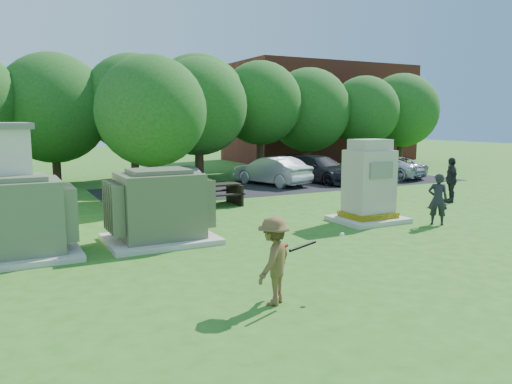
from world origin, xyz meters
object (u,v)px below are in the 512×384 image
car_silver_b (385,167)px  person_by_generator (438,199)px  batter (274,261)px  person_walking_right (451,180)px  car_silver_a (271,171)px  car_white (188,178)px  generator_cabinet (369,186)px  car_dark (319,169)px  transformer_left (14,220)px  transformer_right (160,208)px  picnic_table (215,192)px

car_silver_b → person_by_generator: bearing=41.3°
batter → person_walking_right: person_walking_right is taller
car_silver_a → person_walking_right: bearing=99.4°
car_white → car_silver_b: car_silver_b is taller
generator_cabinet → car_silver_b: (9.28, 9.57, -0.56)m
car_dark → person_walking_right: bearing=-93.6°
transformer_left → person_walking_right: 16.50m
person_by_generator → car_dark: person_by_generator is taller
generator_cabinet → car_dark: generator_cabinet is taller
transformer_right → car_dark: size_ratio=0.60×
batter → car_silver_b: size_ratio=0.35×
transformer_right → generator_cabinet: 7.11m
transformer_left → car_dark: size_ratio=0.60×
person_walking_right → car_dark: (-0.99, 8.19, -0.21)m
transformer_right → picnic_table: (3.70, 4.87, -0.43)m
car_silver_b → transformer_left: bearing=10.2°
picnic_table → person_by_generator: bearing=-53.5°
batter → car_dark: (11.29, 14.95, -0.11)m
person_by_generator → car_white: 12.27m
transformer_left → generator_cabinet: 10.81m
transformer_left → picnic_table: bearing=33.4°
person_by_generator → transformer_right: bearing=31.2°
car_dark → car_silver_a: bearing=165.2°
car_white → car_dark: 7.60m
car_silver_a → car_silver_b: bearing=161.6°
person_walking_right → car_white: (-8.59, 8.37, -0.30)m
transformer_right → car_white: size_ratio=0.80×
transformer_right → picnic_table: transformer_right is taller
picnic_table → car_silver_b: 13.35m
transformer_right → car_dark: bearing=38.2°
person_walking_right → car_silver_b: size_ratio=0.40×
generator_cabinet → batter: size_ratio=1.68×
transformer_left → transformer_right: size_ratio=1.00×
person_by_generator → car_silver_a: person_by_generator is taller
transformer_right → car_silver_a: bearing=46.9°
transformer_right → car_white: bearing=66.1°
person_walking_right → transformer_right: bearing=-55.0°
transformer_left → transformer_right: (3.70, 0.00, 0.00)m
car_silver_a → car_silver_b: (7.49, -0.40, -0.09)m
generator_cabinet → car_dark: size_ratio=0.56×
generator_cabinet → person_walking_right: size_ratio=1.48×
car_silver_a → car_silver_b: 7.50m
generator_cabinet → person_by_generator: size_ratio=1.64×
person_by_generator → car_dark: (3.02, 11.21, -0.12)m
transformer_right → car_white: 10.32m
car_white → car_silver_a: (4.70, 0.05, 0.11)m
batter → person_walking_right: 14.01m
picnic_table → generator_cabinet: bearing=-57.7°
person_by_generator → car_dark: bearing=-61.3°
car_white → generator_cabinet: bearing=-70.6°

